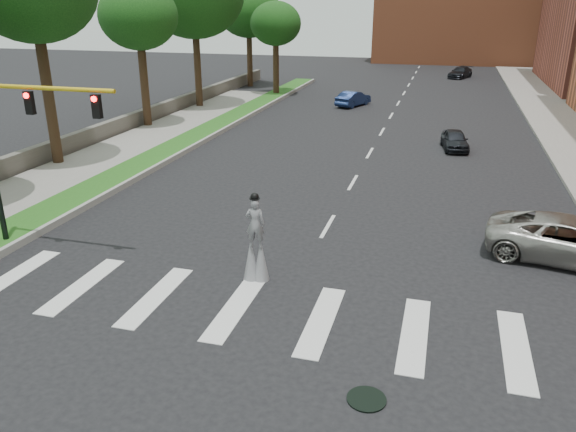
{
  "coord_description": "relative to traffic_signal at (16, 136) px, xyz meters",
  "views": [
    {
      "loc": [
        4.09,
        -12.4,
        8.4
      ],
      "look_at": [
        -0.64,
        4.4,
        1.7
      ],
      "focal_mm": 35.0,
      "sensor_mm": 36.0,
      "label": 1
    }
  ],
  "objects": [
    {
      "name": "tree_3",
      "position": [
        -6.43,
        19.98,
        3.27
      ],
      "size": [
        5.25,
        5.25,
        9.72
      ],
      "color": "black",
      "rests_on": "ground"
    },
    {
      "name": "sidewalk_left",
      "position": [
        -4.72,
        7.0,
        -4.06
      ],
      "size": [
        4.0,
        60.0,
        0.18
      ],
      "primitive_type": "cube",
      "color": "gray",
      "rests_on": "ground"
    },
    {
      "name": "car_mid",
      "position": [
        6.18,
        32.47,
        -3.51
      ],
      "size": [
        2.65,
        4.09,
        1.27
      ],
      "primitive_type": "imported",
      "rotation": [
        0.0,
        0.0,
        2.77
      ],
      "color": "navy",
      "rests_on": "ground"
    },
    {
      "name": "grass_median",
      "position": [
        -1.72,
        17.0,
        -4.03
      ],
      "size": [
        2.0,
        60.0,
        0.25
      ],
      "primitive_type": "cube",
      "color": "#1D5117",
      "rests_on": "ground"
    },
    {
      "name": "car_near",
      "position": [
        14.57,
        19.26,
        -3.57
      ],
      "size": [
        1.88,
        3.6,
        1.17
      ],
      "primitive_type": "imported",
      "rotation": [
        0.0,
        0.0,
        0.15
      ],
      "color": "black",
      "rests_on": "ground"
    },
    {
      "name": "median_curb",
      "position": [
        -0.67,
        17.0,
        -4.01
      ],
      "size": [
        0.2,
        60.0,
        0.28
      ],
      "primitive_type": "cube",
      "color": "gray",
      "rests_on": "ground"
    },
    {
      "name": "suv_crossing",
      "position": [
        18.43,
        4.13,
        -3.38
      ],
      "size": [
        5.92,
        3.57,
        1.54
      ],
      "primitive_type": "imported",
      "rotation": [
        0.0,
        0.0,
        1.38
      ],
      "color": "#A5A39C",
      "rests_on": "ground"
    },
    {
      "name": "traffic_signal",
      "position": [
        0.0,
        0.0,
        0.0
      ],
      "size": [
        5.3,
        0.23,
        6.2
      ],
      "color": "black",
      "rests_on": "ground"
    },
    {
      "name": "ground_plane",
      "position": [
        9.78,
        -3.0,
        -4.15
      ],
      "size": [
        160.0,
        160.0,
        0.0
      ],
      "primitive_type": "plane",
      "color": "black",
      "rests_on": "ground"
    },
    {
      "name": "manhole",
      "position": [
        12.78,
        -5.0,
        -4.13
      ],
      "size": [
        0.9,
        0.9,
        0.04
      ],
      "primitive_type": "cylinder",
      "color": "black",
      "rests_on": "ground"
    },
    {
      "name": "car_far",
      "position": [
        15.07,
        54.51,
        -3.52
      ],
      "size": [
        3.15,
        4.66,
        1.25
      ],
      "primitive_type": "imported",
      "rotation": [
        0.0,
        0.0,
        -0.36
      ],
      "color": "black",
      "rests_on": "ground"
    },
    {
      "name": "tree_6",
      "position": [
        -1.88,
        36.39,
        2.27
      ],
      "size": [
        4.65,
        4.65,
        8.47
      ],
      "color": "black",
      "rests_on": "ground"
    },
    {
      "name": "stilt_performer",
      "position": [
        8.5,
        -0.1,
        -3.01
      ],
      "size": [
        0.84,
        0.56,
        2.95
      ],
      "rotation": [
        0.0,
        0.0,
        3.27
      ],
      "color": "black",
      "rests_on": "ground"
    },
    {
      "name": "tree_5",
      "position": [
        -6.3,
        41.57,
        3.38
      ],
      "size": [
        6.41,
        6.41,
        10.3
      ],
      "color": "black",
      "rests_on": "ground"
    },
    {
      "name": "stone_wall",
      "position": [
        -7.22,
        19.0,
        -3.6
      ],
      "size": [
        0.5,
        56.0,
        1.1
      ],
      "primitive_type": "cube",
      "color": "#524E46",
      "rests_on": "ground"
    }
  ]
}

